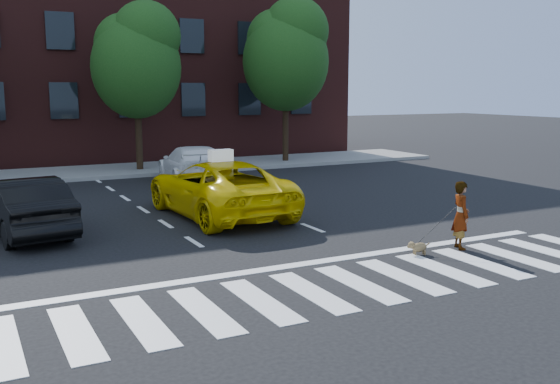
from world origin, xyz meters
The scene contains 13 objects.
ground centered at (0.00, 0.00, 0.00)m, with size 120.00×120.00×0.00m, color black.
crosswalk centered at (0.00, 0.00, 0.01)m, with size 13.00×2.40×0.01m, color silver.
stop_line centered at (0.00, 1.60, 0.01)m, with size 12.00×0.30×0.01m, color silver.
sidewalk_far centered at (0.00, 17.50, 0.07)m, with size 30.00×4.00×0.15m, color slate.
building centered at (0.00, 25.00, 6.00)m, with size 26.00×10.00×12.00m, color #461B19.
tree_mid centered at (0.53, 17.00, 4.85)m, with size 3.69×3.69×7.10m.
tree_right centered at (7.53, 17.00, 5.26)m, with size 4.00×4.00×7.70m.
taxi centered at (0.07, 7.00, 0.78)m, with size 2.59×5.61×1.56m, color #DFBE04.
black_sedan centered at (-5.00, 7.00, 0.71)m, with size 1.50×4.29×1.42m, color black.
white_suv centered at (1.40, 12.80, 0.72)m, with size 2.03×4.99×1.45m, color white.
woman centered at (3.46, 1.10, 0.76)m, with size 0.55×0.36×1.52m, color #999999.
dog centered at (2.29, 1.11, 0.17)m, with size 0.50×0.30×0.29m.
taxi_sign centered at (0.07, 6.80, 1.72)m, with size 0.65×0.28×0.32m, color white.
Camera 1 is at (-6.33, -9.05, 3.53)m, focal length 40.00 mm.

